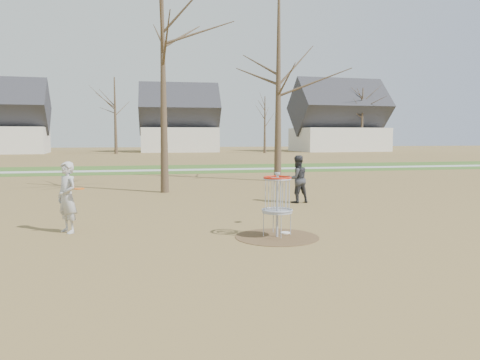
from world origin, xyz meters
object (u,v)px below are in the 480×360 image
at_px(player_throwing, 297,179).
at_px(disc_golf_basket, 277,195).
at_px(player_standing, 67,197).
at_px(disc_grounded, 285,233).

distance_m(player_throwing, disc_golf_basket, 5.27).
distance_m(player_standing, player_throwing, 7.38).
bearing_deg(disc_golf_basket, player_standing, 162.64).
distance_m(player_throwing, disc_grounded, 4.93).
bearing_deg(disc_grounded, player_standing, 167.24).
height_order(player_standing, disc_grounded, player_standing).
bearing_deg(disc_golf_basket, player_throwing, 66.83).
height_order(player_standing, disc_golf_basket, player_standing).
bearing_deg(player_throwing, player_standing, 18.36).
relative_size(player_throwing, disc_grounded, 6.99).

